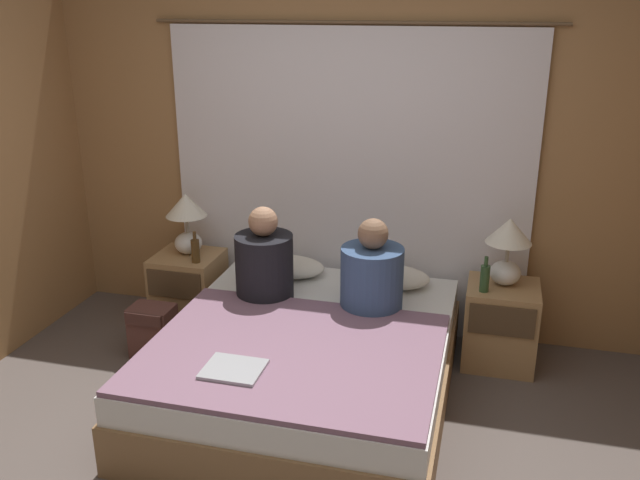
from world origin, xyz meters
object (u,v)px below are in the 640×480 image
Objects in this scene: backpack_on_floor at (153,328)px; beer_bottle_on_left_stand at (195,250)px; lamp_left at (187,217)px; pillow_right at (390,277)px; nightstand_left at (189,290)px; beer_bottle_on_right_stand at (485,278)px; lamp_right at (508,244)px; laptop_on_bed at (234,369)px; nightstand_right at (500,325)px; bed at (308,364)px; person_left_in_bed at (264,262)px; person_right_in_bed at (372,274)px; pillow_left at (287,266)px.

beer_bottle_on_left_stand is at bearing 67.48° from backpack_on_floor.
lamp_left is 1.49m from pillow_right.
nightstand_left is 2.10m from beer_bottle_on_right_stand.
laptop_on_bed is at bearing -134.23° from lamp_right.
nightstand_right is at bearing 40.85° from beer_bottle_on_right_stand.
bed is 4.40× the size of lamp_right.
lamp_right is at bearing 0.40° from pillow_right.
lamp_left reaches higher than nightstand_right.
lamp_left is 1.25× the size of backpack_on_floor.
beer_bottle_on_left_stand is 0.74× the size of laptop_on_bed.
backpack_on_floor is at bearing 168.56° from bed.
bed is 1.46m from lamp_right.
lamp_right reaches higher than bed.
lamp_left is 0.82m from person_left_in_bed.
beer_bottle_on_left_stand is (0.12, -0.11, 0.36)m from nightstand_left.
nightstand_right is 2.10m from beer_bottle_on_left_stand.
nightstand_left is at bearing 123.66° from laptop_on_bed.
person_right_in_bed is at bearing 61.23° from laptop_on_bed.
person_right_in_bed is (1.40, -0.39, -0.13)m from lamp_left.
pillow_right is at bearing -179.60° from lamp_right.
backpack_on_floor is at bearing -169.61° from beer_bottle_on_right_stand.
nightstand_left is 2.43× the size of beer_bottle_on_left_stand.
pillow_left is 0.91× the size of person_right_in_bed.
lamp_right is at bearing 14.83° from person_left_in_bed.
laptop_on_bed is at bearing -58.09° from beer_bottle_on_left_stand.
pillow_right is at bearing 0.00° from pillow_left.
beer_bottle_on_left_stand is 0.63× the size of backpack_on_floor.
nightstand_right is 1.48m from pillow_left.
laptop_on_bed is 0.85× the size of backpack_on_floor.
beer_bottle_on_right_stand is at bearing 20.04° from person_right_in_bed.
person_left_in_bed is (-1.48, -0.35, 0.42)m from nightstand_right.
lamp_right is at bearing 1.10° from nightstand_left.
backpack_on_floor is at bearing -169.19° from person_left_in_bed.
pillow_left is 0.72m from pillow_right.
pillow_left is 0.88× the size of person_left_in_bed.
nightstand_left is 1.02× the size of pillow_right.
person_left_in_bed reaches higher than lamp_left.
lamp_left reaches higher than nightstand_left.
laptop_on_bed is at bearing -56.34° from nightstand_left.
beer_bottle_on_left_stand is (-1.33, -0.14, 0.11)m from pillow_right.
backpack_on_floor is at bearing -160.46° from pillow_right.
lamp_left is at bearing 122.83° from laptop_on_bed.
pillow_left is at bearing 115.40° from bed.
nightstand_right is at bearing 2.96° from beer_bottle_on_left_stand.
lamp_right is 0.27m from beer_bottle_on_right_stand.
pillow_left is 2.37× the size of beer_bottle_on_left_stand.
person_left_in_bed is 1.38m from beer_bottle_on_right_stand.
laptop_on_bed is (-0.22, -0.59, 0.27)m from bed.
lamp_right reaches higher than beer_bottle_on_right_stand.
bed is 8.73× the size of beer_bottle_on_left_stand.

